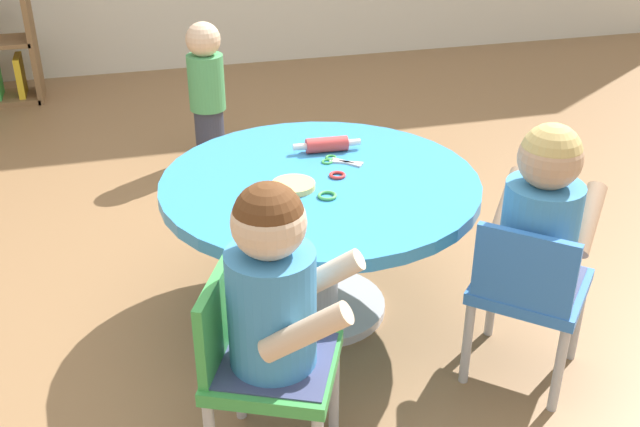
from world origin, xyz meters
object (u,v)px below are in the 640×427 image
child_chair_left (260,362)px  child_chair_right (528,290)px  craft_table (320,208)px  rolling_pin (327,145)px  seated_child_left (273,286)px  seated_child_right (542,213)px  craft_scissors (337,161)px  toddler_standing (207,88)px

child_chair_left → child_chair_right: (0.79, 0.11, 0.00)m
craft_table → rolling_pin: (0.08, 0.20, 0.13)m
seated_child_left → seated_child_right: 0.80m
seated_child_right → craft_scissors: (-0.41, 0.57, -0.04)m
seated_child_left → craft_scissors: seated_child_left is taller
craft_table → rolling_pin: bearing=68.5°
seated_child_left → craft_scissors: bearing=63.2°
child_chair_left → rolling_pin: (0.40, 0.80, 0.21)m
child_chair_left → child_chair_right: 0.80m
seated_child_right → craft_scissors: 0.70m
craft_table → child_chair_right: bearing=-45.9°
child_chair_right → rolling_pin: (-0.39, 0.69, 0.21)m
craft_table → craft_scissors: bearing=52.0°
craft_scissors → child_chair_left: bearing=-119.6°
child_chair_right → seated_child_right: 0.23m
seated_child_right → craft_scissors: bearing=125.9°
toddler_standing → craft_scissors: (0.26, -1.26, 0.13)m
craft_table → seated_child_left: size_ratio=1.95×
seated_child_right → seated_child_left: bearing=-168.5°
rolling_pin → seated_child_right: bearing=-57.5°
craft_table → child_chair_left: child_chair_left is taller
toddler_standing → child_chair_right: bearing=-70.7°
seated_child_left → child_chair_right: 0.80m
craft_table → seated_child_left: 0.69m
child_chair_left → seated_child_left: (0.04, -0.02, 0.23)m
seated_child_left → toddler_standing: bearing=87.0°
seated_child_right → rolling_pin: seated_child_right is taller
craft_scissors → rolling_pin: bearing=94.9°
seated_child_right → child_chair_right: bearing=-133.0°
child_chair_left → rolling_pin: 0.92m
craft_table → seated_child_right: (0.50, -0.46, 0.14)m
craft_table → toddler_standing: size_ratio=1.48×
toddler_standing → rolling_pin: 1.20m
seated_child_left → seated_child_right: same height
rolling_pin → craft_scissors: rolling_pin is taller
seated_child_left → craft_scissors: 0.82m
craft_scissors → child_chair_right: bearing=-57.2°
craft_table → toddler_standing: (-0.18, 1.37, -0.03)m
toddler_standing → craft_table: bearing=-82.7°
rolling_pin → craft_scissors: size_ratio=1.67×
toddler_standing → craft_scissors: toddler_standing is taller
child_chair_left → craft_scissors: bearing=60.4°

